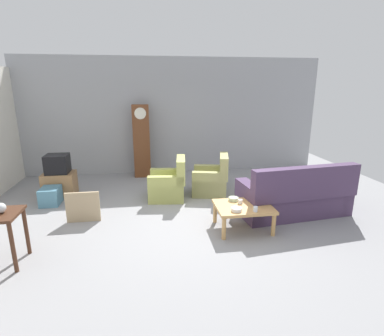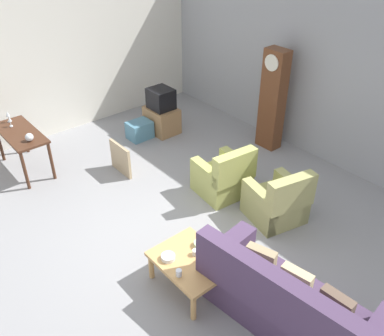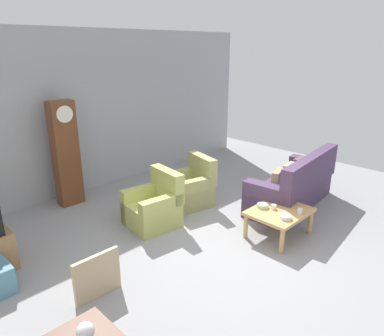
# 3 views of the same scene
# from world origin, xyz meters

# --- Properties ---
(ground_plane) EXTENTS (10.40, 10.40, 0.00)m
(ground_plane) POSITION_xyz_m (0.00, 0.00, 0.00)
(ground_plane) COLOR gray
(garage_door_wall) EXTENTS (8.40, 0.16, 3.20)m
(garage_door_wall) POSITION_xyz_m (0.00, 3.60, 1.60)
(garage_door_wall) COLOR #9EA0A5
(garage_door_wall) RESTS_ON ground_plane
(couch_floral) EXTENTS (2.18, 1.10, 1.04)m
(couch_floral) POSITION_xyz_m (2.00, 0.07, 0.36)
(couch_floral) COLOR #4C3856
(couch_floral) RESTS_ON ground_plane
(armchair_olive_near) EXTENTS (0.87, 0.85, 0.92)m
(armchair_olive_near) POSITION_xyz_m (-0.34, 1.32, 0.31)
(armchair_olive_near) COLOR tan
(armchair_olive_near) RESTS_ON ground_plane
(armchair_olive_far) EXTENTS (0.94, 0.92, 0.92)m
(armchair_olive_far) POSITION_xyz_m (0.67, 1.48, 0.31)
(armchair_olive_far) COLOR tan
(armchair_olive_far) RESTS_ON ground_plane
(coffee_table_wood) EXTENTS (0.96, 0.76, 0.44)m
(coffee_table_wood) POSITION_xyz_m (0.83, -0.36, 0.37)
(coffee_table_wood) COLOR tan
(coffee_table_wood) RESTS_ON ground_plane
(grandfather_clock) EXTENTS (0.44, 0.30, 1.96)m
(grandfather_clock) POSITION_xyz_m (-0.93, 3.13, 0.99)
(grandfather_clock) COLOR brown
(grandfather_clock) RESTS_ON ground_plane
(tv_stand_cabinet) EXTENTS (0.68, 0.52, 0.54)m
(tv_stand_cabinet) POSITION_xyz_m (-2.78, 1.86, 0.27)
(tv_stand_cabinet) COLOR #997047
(tv_stand_cabinet) RESTS_ON ground_plane
(tv_crt) EXTENTS (0.48, 0.44, 0.42)m
(tv_crt) POSITION_xyz_m (-2.78, 1.86, 0.75)
(tv_crt) COLOR black
(tv_crt) RESTS_ON tv_stand_cabinet
(framed_picture_leaning) EXTENTS (0.60, 0.05, 0.57)m
(framed_picture_leaning) POSITION_xyz_m (-1.98, 0.35, 0.28)
(framed_picture_leaning) COLOR tan
(framed_picture_leaning) RESTS_ON ground_plane
(storage_box_blue) EXTENTS (0.38, 0.48, 0.36)m
(storage_box_blue) POSITION_xyz_m (-2.84, 1.34, 0.18)
(storage_box_blue) COLOR teal
(storage_box_blue) RESTS_ON ground_plane
(glass_dome_cloche) EXTENTS (0.14, 0.14, 0.14)m
(glass_dome_cloche) POSITION_xyz_m (-2.77, -0.88, 0.83)
(glass_dome_cloche) COLOR silver
(glass_dome_cloche) RESTS_ON console_table_dark
(cup_white_porcelain) EXTENTS (0.08, 0.08, 0.07)m
(cup_white_porcelain) POSITION_xyz_m (0.80, -0.26, 0.47)
(cup_white_porcelain) COLOR white
(cup_white_porcelain) RESTS_ON coffee_table_wood
(cup_blue_rimmed) EXTENTS (0.07, 0.07, 0.09)m
(cup_blue_rimmed) POSITION_xyz_m (0.94, -0.64, 0.48)
(cup_blue_rimmed) COLOR silver
(cup_blue_rimmed) RESTS_ON coffee_table_wood
(cup_cream_tall) EXTENTS (0.08, 0.08, 0.09)m
(cup_cream_tall) POSITION_xyz_m (1.02, -0.20, 0.48)
(cup_cream_tall) COLOR beige
(cup_cream_tall) RESTS_ON coffee_table_wood
(bowl_white_stacked) EXTENTS (0.18, 0.18, 0.06)m
(bowl_white_stacked) POSITION_xyz_m (0.64, -0.57, 0.46)
(bowl_white_stacked) COLOR white
(bowl_white_stacked) RESTS_ON coffee_table_wood
(bowl_shallow_green) EXTENTS (0.18, 0.18, 0.06)m
(bowl_shallow_green) POSITION_xyz_m (0.72, -0.11, 0.47)
(bowl_shallow_green) COLOR #B2C69E
(bowl_shallow_green) RESTS_ON coffee_table_wood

